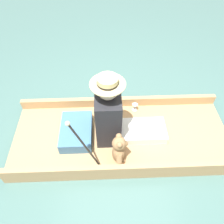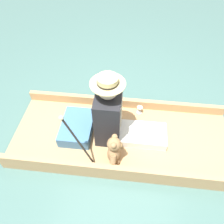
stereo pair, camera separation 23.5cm
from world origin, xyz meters
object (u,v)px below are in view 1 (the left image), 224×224
at_px(wine_glass, 135,106).
at_px(seated_person, 116,117).
at_px(walking_cane, 83,144).
at_px(teddy_bear, 119,150).

bearing_deg(wine_glass, seated_person, -34.91).
relative_size(wine_glass, walking_cane, 0.13).
xyz_separation_m(teddy_bear, walking_cane, (0.09, -0.35, 0.28)).
distance_m(wine_glass, walking_cane, 1.10).
distance_m(seated_person, wine_glass, 0.55).
xyz_separation_m(seated_person, walking_cane, (0.42, -0.33, 0.13)).
distance_m(seated_person, walking_cane, 0.55).
height_order(seated_person, wine_glass, seated_person).
bearing_deg(seated_person, teddy_bear, 6.08).
relative_size(teddy_bear, wine_glass, 3.96).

